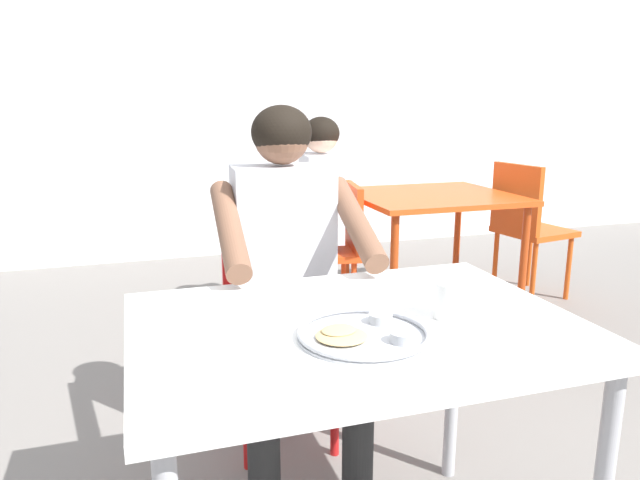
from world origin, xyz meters
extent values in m
cube|color=white|center=(0.00, 3.69, 1.70)|extent=(12.00, 0.12, 3.40)
cube|color=white|center=(0.01, 0.05, 0.73)|extent=(1.08, 0.79, 0.03)
cylinder|color=#B2B2B7|center=(-0.47, 0.39, 0.36)|extent=(0.04, 0.04, 0.71)
cylinder|color=#B2B2B7|center=(0.50, 0.39, 0.36)|extent=(0.04, 0.04, 0.71)
cylinder|color=#B7BABF|center=(-0.01, -0.05, 0.75)|extent=(0.30, 0.30, 0.01)
torus|color=#B7BABF|center=(-0.01, -0.05, 0.76)|extent=(0.30, 0.30, 0.01)
cylinder|color=#B2B5BA|center=(0.06, -0.11, 0.76)|extent=(0.06, 0.06, 0.02)
cylinder|color=#C65119|center=(0.06, -0.11, 0.77)|extent=(0.05, 0.05, 0.01)
cylinder|color=#B2B5BA|center=(0.06, 0.01, 0.76)|extent=(0.06, 0.06, 0.02)
cylinder|color=#9E4714|center=(0.06, 0.01, 0.77)|extent=(0.05, 0.05, 0.01)
ellipsoid|color=tan|center=(-0.06, -0.05, 0.76)|extent=(0.13, 0.13, 0.01)
ellipsoid|color=tan|center=(-0.06, -0.03, 0.76)|extent=(0.10, 0.09, 0.01)
cylinder|color=white|center=(0.24, 0.01, 0.79)|extent=(0.08, 0.08, 0.09)
cylinder|color=#593319|center=(0.24, 0.01, 0.82)|extent=(0.06, 0.06, 0.02)
cube|color=red|center=(0.01, 0.80, 0.44)|extent=(0.42, 0.44, 0.04)
cube|color=red|center=(0.01, 0.99, 0.64)|extent=(0.38, 0.05, 0.37)
cylinder|color=red|center=(0.16, 0.62, 0.21)|extent=(0.03, 0.03, 0.42)
cylinder|color=red|center=(-0.16, 0.63, 0.21)|extent=(0.03, 0.03, 0.42)
cylinder|color=red|center=(0.17, 0.96, 0.21)|extent=(0.03, 0.03, 0.42)
cylinder|color=red|center=(-0.15, 0.97, 0.21)|extent=(0.03, 0.03, 0.42)
cylinder|color=#272727|center=(0.14, 0.34, 0.23)|extent=(0.10, 0.10, 0.45)
cylinder|color=#272727|center=(0.15, 0.54, 0.49)|extent=(0.14, 0.41, 0.12)
cylinder|color=#272727|center=(-0.16, 0.35, 0.23)|extent=(0.10, 0.10, 0.45)
cylinder|color=#272727|center=(-0.15, 0.55, 0.49)|extent=(0.14, 0.41, 0.12)
cube|color=silver|center=(0.01, 0.75, 0.77)|extent=(0.35, 0.22, 0.56)
cylinder|color=brown|center=(0.20, 0.56, 0.89)|extent=(0.10, 0.46, 0.25)
cylinder|color=brown|center=(-0.21, 0.57, 0.89)|extent=(0.10, 0.46, 0.25)
sphere|color=brown|center=(0.01, 0.75, 1.15)|extent=(0.19, 0.19, 0.19)
ellipsoid|color=black|center=(0.01, 0.75, 1.17)|extent=(0.21, 0.20, 0.18)
cube|color=#E04C19|center=(1.23, 1.94, 0.71)|extent=(0.94, 0.86, 0.03)
cylinder|color=#B33D14|center=(0.82, 1.57, 0.35)|extent=(0.04, 0.04, 0.69)
cylinder|color=#B33D14|center=(1.64, 1.57, 0.35)|extent=(0.04, 0.04, 0.69)
cylinder|color=#B33D14|center=(0.82, 2.30, 0.35)|extent=(0.04, 0.04, 0.69)
cylinder|color=#B33D14|center=(1.64, 2.30, 0.35)|extent=(0.04, 0.04, 0.69)
cube|color=#E94818|center=(0.52, 1.93, 0.42)|extent=(0.47, 0.47, 0.04)
cube|color=#E94818|center=(0.71, 1.90, 0.62)|extent=(0.10, 0.39, 0.37)
cylinder|color=#E94818|center=(0.33, 1.80, 0.20)|extent=(0.03, 0.03, 0.40)
cylinder|color=#E94818|center=(0.39, 2.12, 0.20)|extent=(0.03, 0.03, 0.40)
cylinder|color=#E94818|center=(0.66, 1.74, 0.20)|extent=(0.03, 0.03, 0.40)
cylinder|color=#E94818|center=(0.71, 2.06, 0.20)|extent=(0.03, 0.03, 0.40)
cube|color=#CF4F18|center=(1.98, 1.94, 0.44)|extent=(0.46, 0.47, 0.04)
cube|color=#CF4F18|center=(1.81, 1.91, 0.67)|extent=(0.10, 0.39, 0.43)
cylinder|color=#CF4F18|center=(2.11, 2.13, 0.21)|extent=(0.03, 0.03, 0.42)
cylinder|color=#CF4F18|center=(2.17, 1.81, 0.21)|extent=(0.03, 0.03, 0.42)
cylinder|color=#CF4F18|center=(1.80, 2.08, 0.21)|extent=(0.03, 0.03, 0.42)
cylinder|color=#CF4F18|center=(1.86, 1.75, 0.21)|extent=(0.03, 0.03, 0.42)
cylinder|color=#3B3B3B|center=(0.11, 1.83, 0.23)|extent=(0.10, 0.10, 0.45)
cylinder|color=#3B3B3B|center=(0.31, 1.81, 0.49)|extent=(0.41, 0.16, 0.12)
cylinder|color=#3B3B3B|center=(0.15, 2.13, 0.23)|extent=(0.10, 0.10, 0.45)
cylinder|color=#3B3B3B|center=(0.35, 2.11, 0.49)|extent=(0.41, 0.16, 0.12)
cube|color=silver|center=(0.53, 1.94, 0.73)|extent=(0.24, 0.36, 0.49)
cylinder|color=beige|center=(0.33, 1.75, 0.83)|extent=(0.46, 0.13, 0.25)
cylinder|color=beige|center=(0.37, 2.16, 0.83)|extent=(0.46, 0.13, 0.25)
sphere|color=beige|center=(0.53, 1.94, 1.08)|extent=(0.19, 0.19, 0.19)
ellipsoid|color=black|center=(0.53, 1.94, 1.09)|extent=(0.21, 0.20, 0.18)
camera|label=1|loc=(-0.49, -1.22, 1.28)|focal=33.35mm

